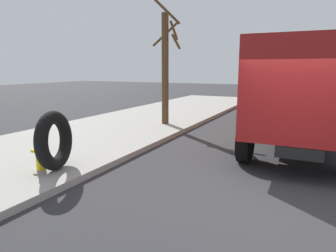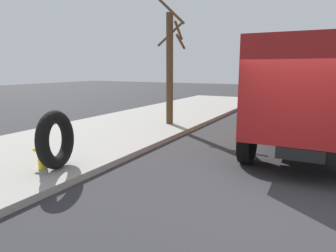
{
  "view_description": "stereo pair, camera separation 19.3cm",
  "coord_description": "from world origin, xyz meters",
  "px_view_note": "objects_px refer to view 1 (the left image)",
  "views": [
    {
      "loc": [
        -5.17,
        -0.21,
        2.32
      ],
      "look_at": [
        0.39,
        2.53,
        1.13
      ],
      "focal_mm": 32.04,
      "sensor_mm": 36.0,
      "label": 1
    },
    {
      "loc": [
        -5.08,
        -0.38,
        2.32
      ],
      "look_at": [
        0.39,
        2.53,
        1.13
      ],
      "focal_mm": 32.04,
      "sensor_mm": 36.0,
      "label": 2
    }
  ],
  "objects_px": {
    "dump_truck_red": "(305,82)",
    "bare_tree": "(166,65)",
    "dump_truck_orange": "(305,94)",
    "loose_tire": "(54,140)",
    "fire_hydrant": "(40,151)"
  },
  "relations": [
    {
      "from": "dump_truck_red",
      "to": "bare_tree",
      "type": "distance_m",
      "value": 8.84
    },
    {
      "from": "dump_truck_red",
      "to": "bare_tree",
      "type": "height_order",
      "value": "bare_tree"
    },
    {
      "from": "dump_truck_orange",
      "to": "dump_truck_red",
      "type": "relative_size",
      "value": 0.99
    },
    {
      "from": "dump_truck_orange",
      "to": "loose_tire",
      "type": "bearing_deg",
      "value": 136.53
    },
    {
      "from": "fire_hydrant",
      "to": "dump_truck_orange",
      "type": "distance_m",
      "value": 7.23
    },
    {
      "from": "loose_tire",
      "to": "dump_truck_orange",
      "type": "xyz_separation_m",
      "value": [
        4.97,
        -4.71,
        0.81
      ]
    },
    {
      "from": "loose_tire",
      "to": "dump_truck_orange",
      "type": "height_order",
      "value": "dump_truck_orange"
    },
    {
      "from": "bare_tree",
      "to": "fire_hydrant",
      "type": "bearing_deg",
      "value": -179.48
    },
    {
      "from": "fire_hydrant",
      "to": "bare_tree",
      "type": "xyz_separation_m",
      "value": [
        6.2,
        0.06,
        1.88
      ]
    },
    {
      "from": "loose_tire",
      "to": "bare_tree",
      "type": "height_order",
      "value": "bare_tree"
    },
    {
      "from": "loose_tire",
      "to": "dump_truck_orange",
      "type": "distance_m",
      "value": 6.9
    },
    {
      "from": "fire_hydrant",
      "to": "dump_truck_red",
      "type": "bearing_deg",
      "value": -18.98
    },
    {
      "from": "loose_tire",
      "to": "fire_hydrant",
      "type": "bearing_deg",
      "value": 119.2
    },
    {
      "from": "bare_tree",
      "to": "dump_truck_red",
      "type": "bearing_deg",
      "value": -32.57
    },
    {
      "from": "fire_hydrant",
      "to": "bare_tree",
      "type": "bearing_deg",
      "value": 0.52
    }
  ]
}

